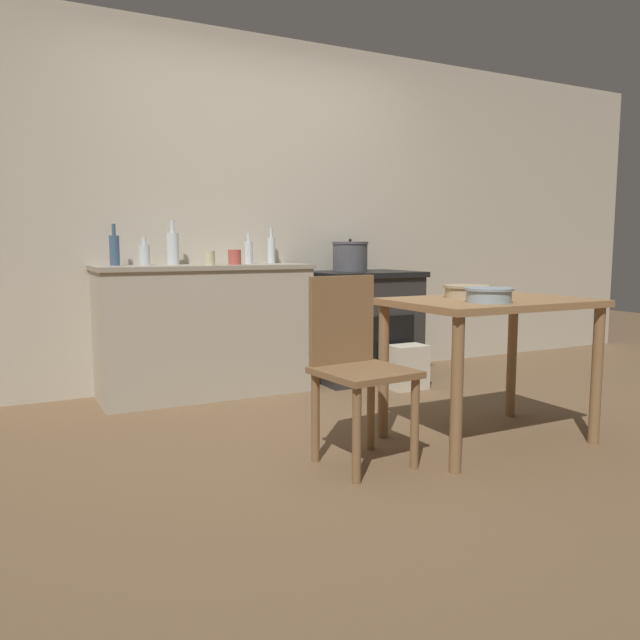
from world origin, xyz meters
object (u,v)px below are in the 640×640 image
at_px(bottle_mid_left, 271,249).
at_px(bottle_center, 173,248).
at_px(stove, 361,325).
at_px(bottle_far_left, 144,254).
at_px(flour_sack, 408,367).
at_px(cup_mid_right, 210,258).
at_px(stock_pot, 350,256).
at_px(bottle_center_left, 114,249).
at_px(chair, 356,363).
at_px(bottle_left, 249,252).
at_px(work_table, 490,322).
at_px(mixing_bowl_large, 489,294).
at_px(mixing_bowl_small, 467,291).
at_px(cup_center_right, 235,257).

height_order(bottle_mid_left, bottle_center, bottle_center).
bearing_deg(stove, bottle_far_left, 175.94).
bearing_deg(flour_sack, cup_mid_right, 165.40).
height_order(stock_pot, bottle_center_left, bottle_center_left).
distance_m(chair, bottle_left, 1.83).
relative_size(work_table, bottle_center_left, 3.75).
relative_size(stove, work_table, 0.82).
bearing_deg(bottle_left, mixing_bowl_large, -75.87).
relative_size(work_table, mixing_bowl_small, 4.10).
height_order(work_table, bottle_far_left, bottle_far_left).
xyz_separation_m(bottle_center_left, bottle_center, (0.38, -0.00, 0.01)).
bearing_deg(bottle_left, mixing_bowl_small, -71.53).
relative_size(mixing_bowl_large, bottle_far_left, 1.26).
xyz_separation_m(chair, bottle_left, (0.14, 1.76, 0.50)).
distance_m(flour_sack, bottle_left, 1.41).
height_order(stove, bottle_center, bottle_center).
relative_size(bottle_far_left, bottle_center_left, 0.69).
bearing_deg(cup_mid_right, stove, 5.51).
xyz_separation_m(stock_pot, bottle_center_left, (-1.73, 0.07, 0.06)).
distance_m(bottle_mid_left, bottle_center, 0.74).
xyz_separation_m(stove, stock_pot, (-0.06, 0.08, 0.53)).
distance_m(flour_sack, cup_center_right, 1.45).
height_order(bottle_mid_left, cup_center_right, bottle_mid_left).
bearing_deg(stock_pot, bottle_center, 177.10).
height_order(chair, flour_sack, chair).
height_order(flour_sack, bottle_center, bottle_center).
distance_m(work_table, mixing_bowl_small, 0.20).
distance_m(stove, bottle_center, 1.53).
distance_m(stove, bottle_left, 1.04).
xyz_separation_m(mixing_bowl_small, cup_mid_right, (-0.95, 1.42, 0.15)).
bearing_deg(mixing_bowl_small, cup_mid_right, 123.59).
xyz_separation_m(chair, bottle_center_left, (-0.79, 1.75, 0.52)).
bearing_deg(mixing_bowl_large, flour_sack, 70.34).
xyz_separation_m(stock_pot, bottle_far_left, (-1.55, 0.03, 0.02)).
distance_m(bottle_left, bottle_center_left, 0.93).
bearing_deg(mixing_bowl_small, bottle_center_left, 131.48).
relative_size(flour_sack, cup_mid_right, 3.37).
distance_m(bottle_center_left, cup_mid_right, 0.62).
bearing_deg(flour_sack, bottle_center_left, 161.84).
distance_m(mixing_bowl_large, bottle_far_left, 2.28).
bearing_deg(stock_pot, chair, -119.20).
distance_m(mixing_bowl_small, cup_mid_right, 1.72).
xyz_separation_m(cup_center_right, cup_mid_right, (-0.20, -0.09, -0.00)).
relative_size(chair, cup_center_right, 8.65).
bearing_deg(stove, mixing_bowl_large, -101.53).
relative_size(mixing_bowl_large, bottle_left, 1.07).
bearing_deg(bottle_far_left, stock_pot, -1.15).
bearing_deg(cup_center_right, mixing_bowl_small, -63.94).
height_order(stove, mixing_bowl_large, stove).
relative_size(bottle_far_left, bottle_center, 0.62).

